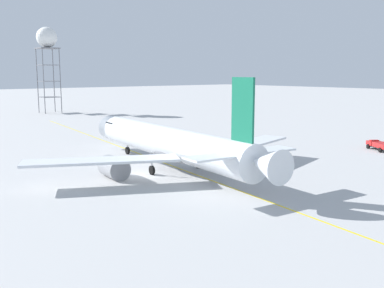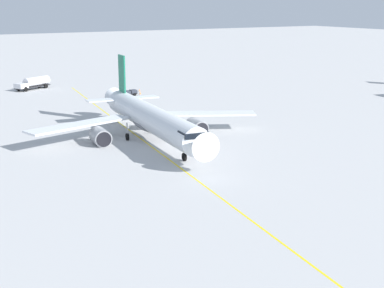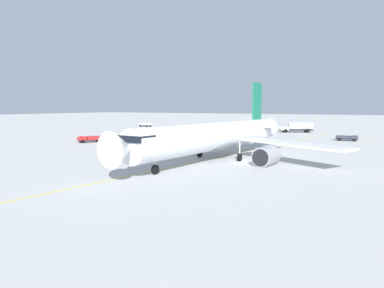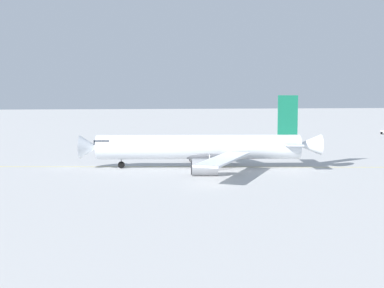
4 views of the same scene
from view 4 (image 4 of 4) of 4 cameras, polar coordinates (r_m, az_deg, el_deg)
name	(u,v)px [view 4 (image 4 of 4)]	position (r m, az deg, el deg)	size (l,w,h in m)	color
ground_plane	(207,172)	(81.27, 1.59, -3.04)	(600.00, 600.00, 0.00)	#B2B2B2
airliner_main	(202,148)	(85.26, 1.04, -0.47)	(37.13, 38.92, 11.74)	silver
ops_pickup_truck	(221,142)	(120.34, 3.16, 0.17)	(4.39, 5.49, 1.41)	#232326
taxiway_centreline	(176,167)	(86.92, -1.77, -2.47)	(17.45, 123.96, 0.01)	yellow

